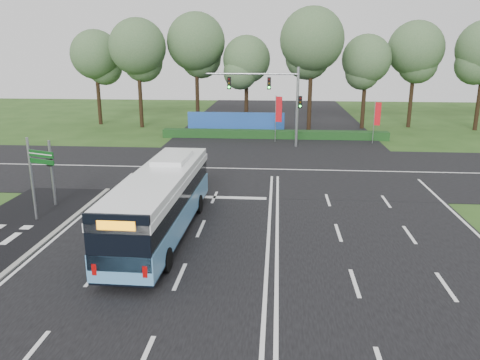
% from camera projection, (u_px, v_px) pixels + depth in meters
% --- Properties ---
extents(ground, '(120.00, 120.00, 0.00)m').
position_uv_depth(ground, '(269.00, 231.00, 22.46)').
color(ground, '#264617').
rests_on(ground, ground).
extents(road_main, '(20.00, 120.00, 0.04)m').
position_uv_depth(road_main, '(269.00, 231.00, 22.45)').
color(road_main, black).
rests_on(road_main, ground).
extents(road_cross, '(120.00, 14.00, 0.05)m').
position_uv_depth(road_cross, '(272.00, 169.00, 33.97)').
color(road_cross, black).
rests_on(road_cross, ground).
extents(kerb_strip, '(0.25, 18.00, 0.12)m').
position_uv_depth(kerb_strip, '(35.00, 249.00, 20.34)').
color(kerb_strip, gray).
rests_on(kerb_strip, ground).
extents(city_bus, '(2.64, 11.53, 3.30)m').
position_uv_depth(city_bus, '(161.00, 202.00, 21.52)').
color(city_bus, '#538FC2').
rests_on(city_bus, ground).
extents(pedestrian_signal, '(0.35, 0.43, 3.71)m').
position_uv_depth(pedestrian_signal, '(52.00, 171.00, 25.57)').
color(pedestrian_signal, gray).
rests_on(pedestrian_signal, ground).
extents(street_sign, '(1.59, 0.65, 4.30)m').
position_uv_depth(street_sign, '(36.00, 170.00, 23.07)').
color(street_sign, gray).
rests_on(street_sign, ground).
extents(banner_flag_mid, '(0.62, 0.26, 4.37)m').
position_uv_depth(banner_flag_mid, '(278.00, 112.00, 43.28)').
color(banner_flag_mid, gray).
rests_on(banner_flag_mid, ground).
extents(banner_flag_right, '(0.56, 0.23, 3.91)m').
position_uv_depth(banner_flag_right, '(377.00, 116.00, 42.64)').
color(banner_flag_right, gray).
rests_on(banner_flag_right, ground).
extents(traffic_light_gantry, '(8.41, 0.28, 7.00)m').
position_uv_depth(traffic_light_gantry, '(277.00, 94.00, 40.87)').
color(traffic_light_gantry, gray).
rests_on(traffic_light_gantry, ground).
extents(hedge, '(22.00, 1.20, 0.80)m').
position_uv_depth(hedge, '(274.00, 134.00, 45.87)').
color(hedge, '#143914').
rests_on(hedge, ground).
extents(blue_hoarding, '(10.00, 0.30, 2.20)m').
position_uv_depth(blue_hoarding, '(236.00, 123.00, 48.39)').
color(blue_hoarding, '#1D48A0').
rests_on(blue_hoarding, ground).
extents(eucalyptus_row, '(53.46, 9.74, 12.74)m').
position_uv_depth(eucalyptus_row, '(312.00, 48.00, 50.07)').
color(eucalyptus_row, black).
rests_on(eucalyptus_row, ground).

